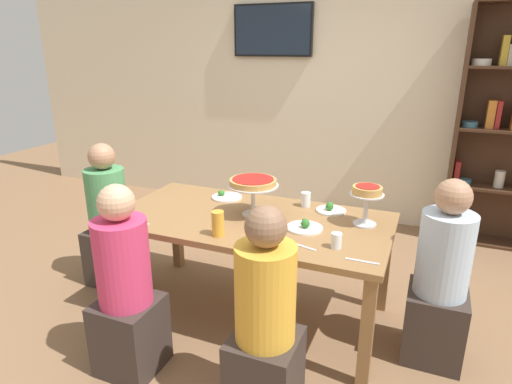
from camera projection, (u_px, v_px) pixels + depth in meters
The scene contains 20 objects.
ground_plane at pixel (251, 312), 3.13m from camera, with size 12.00×12.00×0.00m, color #846042.
rear_partition at pixel (331, 89), 4.62m from camera, with size 8.00×0.12×2.80m, color beige.
dining_table at pixel (250, 229), 2.92m from camera, with size 1.85×0.95×0.74m.
television at pixel (273, 30), 4.58m from camera, with size 0.88×0.05×0.53m.
diner_near_left at pixel (126, 295), 2.45m from camera, with size 0.34×0.34×1.15m.
diner_head_west at pixel (110, 225), 3.41m from camera, with size 0.34×0.34×1.15m.
diner_head_east at pixel (440, 286), 2.54m from camera, with size 0.34×0.34×1.15m.
diner_near_right at pixel (265, 330), 2.14m from camera, with size 0.34×0.34×1.15m.
deep_dish_pizza_stand at pixel (253, 185), 2.87m from camera, with size 0.34×0.34×0.26m.
personal_pizza_stand at pixel (367, 196), 2.72m from camera, with size 0.22×0.22×0.26m.
salad_plate_near_diner at pixel (226, 197), 3.27m from camera, with size 0.23×0.23×0.06m.
salad_plate_far_diner at pixel (331, 209), 3.00m from camera, with size 0.21×0.21×0.07m.
salad_plate_spare at pixel (305, 227), 2.71m from camera, with size 0.23×0.23×0.07m.
beer_glass_amber_tall at pixel (218, 224), 2.60m from camera, with size 0.08×0.08×0.15m, color gold.
water_glass_clear_near at pixel (276, 243), 2.42m from camera, with size 0.07×0.07×0.09m, color white.
water_glass_clear_far at pixel (336, 241), 2.45m from camera, with size 0.06×0.06×0.09m, color white.
water_glass_clear_spare at pixel (306, 199), 3.09m from camera, with size 0.07×0.07×0.10m, color white.
cutlery_fork_near at pixel (302, 246), 2.47m from camera, with size 0.18×0.02×0.01m, color silver.
cutlery_knife_near at pixel (136, 223), 2.80m from camera, with size 0.18×0.02×0.01m, color silver.
cutlery_fork_far at pixel (362, 261), 2.30m from camera, with size 0.18×0.02×0.01m, color silver.
Camera 1 is at (1.07, -2.47, 1.83)m, focal length 30.28 mm.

